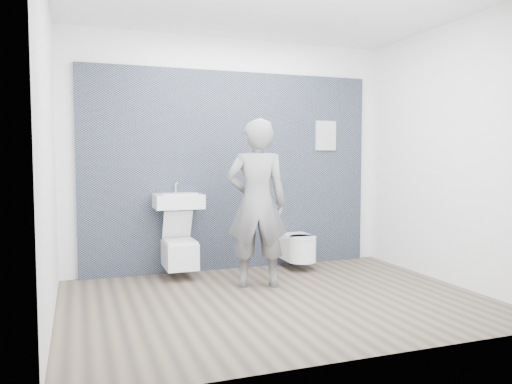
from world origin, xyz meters
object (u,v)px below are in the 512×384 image
object	(u,v)px
washbasin	(178,201)
toilet_square	(180,252)
toilet_rounded	(298,248)
visitor	(257,203)

from	to	relation	value
washbasin	toilet_square	distance (m)	0.59
washbasin	toilet_square	bearing A→B (deg)	-90.00
toilet_rounded	visitor	distance (m)	1.15
washbasin	toilet_square	world-z (taller)	washbasin
washbasin	toilet_rounded	distance (m)	1.59
toilet_square	toilet_rounded	distance (m)	1.46
washbasin	visitor	xyz separation A→B (m)	(0.70, -0.69, 0.01)
washbasin	toilet_rounded	xyz separation A→B (m)	(1.46, -0.09, -0.61)
washbasin	toilet_rounded	size ratio (longest dim) A/B	0.94
toilet_square	toilet_rounded	xyz separation A→B (m)	(1.46, -0.04, -0.03)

